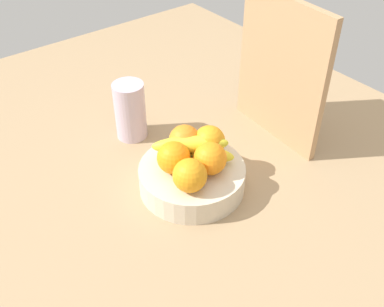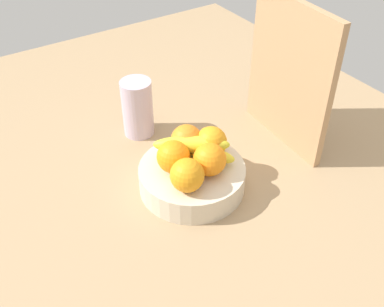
# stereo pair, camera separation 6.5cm
# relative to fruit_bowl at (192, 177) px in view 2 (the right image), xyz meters

# --- Properties ---
(ground_plane) EXTENTS (1.80, 1.40, 0.03)m
(ground_plane) POSITION_rel_fruit_bowl_xyz_m (0.01, -0.00, -0.04)
(ground_plane) COLOR #A2845F
(fruit_bowl) EXTENTS (0.24, 0.24, 0.06)m
(fruit_bowl) POSITION_rel_fruit_bowl_xyz_m (0.00, 0.00, 0.00)
(fruit_bowl) COLOR beige
(fruit_bowl) RESTS_ON ground_plane
(orange_front_left) EXTENTS (0.07, 0.07, 0.07)m
(orange_front_left) POSITION_rel_fruit_bowl_xyz_m (0.05, -0.04, 0.06)
(orange_front_left) COLOR orange
(orange_front_left) RESTS_ON fruit_bowl
(orange_front_right) EXTENTS (0.07, 0.07, 0.07)m
(orange_front_right) POSITION_rel_fruit_bowl_xyz_m (0.03, 0.02, 0.06)
(orange_front_right) COLOR orange
(orange_front_right) RESTS_ON fruit_bowl
(orange_center) EXTENTS (0.07, 0.07, 0.07)m
(orange_center) POSITION_rel_fruit_bowl_xyz_m (-0.01, 0.06, 0.06)
(orange_center) COLOR orange
(orange_center) RESTS_ON fruit_bowl
(orange_back_left) EXTENTS (0.07, 0.07, 0.07)m
(orange_back_left) POSITION_rel_fruit_bowl_xyz_m (-0.05, 0.02, 0.06)
(orange_back_left) COLOR orange
(orange_back_left) RESTS_ON fruit_bowl
(orange_back_right) EXTENTS (0.07, 0.07, 0.07)m
(orange_back_right) POSITION_rel_fruit_bowl_xyz_m (-0.02, -0.04, 0.06)
(orange_back_right) COLOR orange
(orange_back_right) RESTS_ON fruit_bowl
(banana_bunch) EXTENTS (0.16, 0.16, 0.06)m
(banana_bunch) POSITION_rel_fruit_bowl_xyz_m (-0.02, 0.02, 0.06)
(banana_bunch) COLOR yellow
(banana_bunch) RESTS_ON fruit_bowl
(cutting_board) EXTENTS (0.28, 0.04, 0.36)m
(cutting_board) POSITION_rel_fruit_bowl_xyz_m (-0.04, 0.30, 0.15)
(cutting_board) COLOR tan
(cutting_board) RESTS_ON ground_plane
(thermos_tumbler) EXTENTS (0.08, 0.08, 0.15)m
(thermos_tumbler) POSITION_rel_fruit_bowl_xyz_m (-0.25, 0.00, 0.05)
(thermos_tumbler) COLOR #C1AEC2
(thermos_tumbler) RESTS_ON ground_plane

